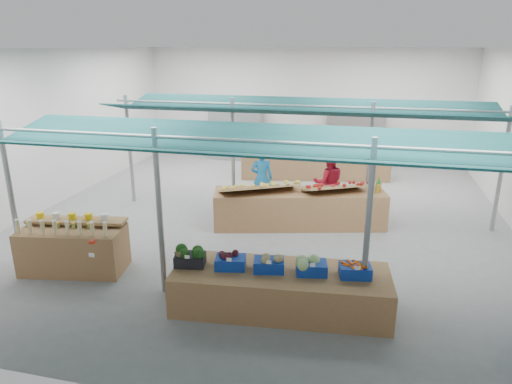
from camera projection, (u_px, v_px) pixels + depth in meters
The scene contains 22 objects.
floor at pixel (265, 218), 11.81m from camera, with size 13.00×13.00×0.00m, color slate.
hall at pixel (278, 108), 12.33m from camera, with size 13.00×13.00×13.00m.
pole_grid at pixel (283, 170), 9.47m from camera, with size 10.00×4.60×3.00m.
awnings at pixel (284, 123), 9.17m from camera, with size 9.50×7.08×0.30m.
back_shelving_left at pixel (236, 134), 17.61m from camera, with size 2.00×0.50×2.00m, color #B23F33.
back_shelving_right at pixel (355, 139), 16.61m from camera, with size 2.00×0.50×2.00m, color #B23F33.
bottle_shelf at pixel (74, 247), 8.99m from camera, with size 2.10×1.46×1.16m.
veg_counter at pixel (281, 290), 7.67m from camera, with size 3.60×1.20×0.70m, color brown.
fruit_counter at pixel (299, 208), 11.21m from camera, with size 4.15×0.99×0.89m, color brown.
far_counter at pixel (315, 165), 15.32m from camera, with size 4.87×0.97×0.88m, color brown.
vendor_left at pixel (262, 178), 12.38m from camera, with size 0.61×0.40×1.66m, color #1C75B8.
vendor_right at pixel (328, 183), 11.98m from camera, with size 0.81×0.63×1.66m, color maroon.
crate_broccoli at pixel (190, 257), 7.73m from camera, with size 0.56×0.45×0.35m.
crate_beets at pixel (230, 261), 7.64m from camera, with size 0.56×0.45×0.29m.
crate_celeriac at pixel (269, 263), 7.54m from camera, with size 0.56×0.45×0.31m.
crate_cabbage at pixel (312, 265), 7.44m from camera, with size 0.56×0.45×0.35m.
crate_carrots at pixel (355, 270), 7.36m from camera, with size 0.56×0.45×0.29m.
sparrow at pixel (178, 254), 7.60m from camera, with size 0.12×0.09×0.11m.
pole_ribbon at pixel (92, 243), 7.72m from camera, with size 0.12×0.12×0.28m.
apple_heap_yellow at pixel (259, 186), 10.92m from camera, with size 2.00×1.52×0.27m.
apple_heap_red at pixel (335, 186), 10.94m from camera, with size 1.65×1.33×0.27m.
pineapple at pixel (378, 185), 10.95m from camera, with size 0.14×0.14×0.39m.
Camera 1 is at (2.36, -10.78, 4.27)m, focal length 32.00 mm.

